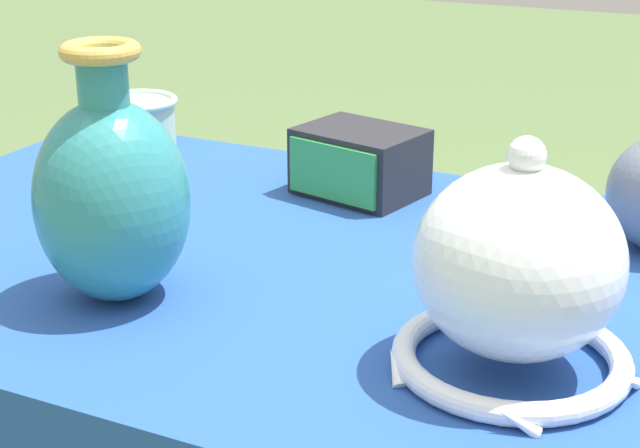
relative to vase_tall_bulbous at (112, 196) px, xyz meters
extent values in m
cylinder|color=brown|center=(-0.41, 0.48, -0.51)|extent=(0.04, 0.04, 0.72)
cube|color=brown|center=(0.20, 0.18, -0.13)|extent=(1.30, 0.72, 0.03)
cube|color=#234C9E|center=(0.20, 0.18, -0.11)|extent=(1.32, 0.74, 0.01)
ellipsoid|color=teal|center=(0.00, 0.00, -0.01)|extent=(0.16, 0.16, 0.21)
cylinder|color=teal|center=(0.00, 0.00, 0.12)|extent=(0.05, 0.05, 0.05)
torus|color=gold|center=(0.00, 0.00, 0.15)|extent=(0.08, 0.08, 0.02)
torus|color=white|center=(0.41, 0.03, -0.10)|extent=(0.22, 0.22, 0.02)
ellipsoid|color=white|center=(0.41, 0.03, -0.01)|extent=(0.19, 0.19, 0.17)
sphere|color=white|center=(0.41, 0.03, 0.09)|extent=(0.03, 0.03, 0.03)
cone|color=white|center=(0.52, 0.03, -0.10)|extent=(0.01, 0.04, 0.03)
cone|color=white|center=(0.44, 0.13, -0.10)|extent=(0.04, 0.02, 0.03)
cone|color=white|center=(0.32, 0.09, -0.10)|extent=(0.03, 0.04, 0.03)
cone|color=white|center=(0.32, -0.04, -0.10)|extent=(0.03, 0.04, 0.03)
cone|color=white|center=(0.44, -0.07, -0.10)|extent=(0.04, 0.02, 0.03)
cube|color=#232328|center=(0.10, 0.41, -0.07)|extent=(0.18, 0.15, 0.09)
cube|color=green|center=(0.08, 0.35, -0.07)|extent=(0.14, 0.04, 0.07)
cylinder|color=#A8CCB7|center=(-0.29, 0.44, -0.07)|extent=(0.11, 0.11, 0.08)
torus|color=#A8CCB7|center=(-0.29, 0.44, -0.03)|extent=(0.13, 0.13, 0.01)
camera|label=1|loc=(0.59, -0.75, 0.33)|focal=55.00mm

